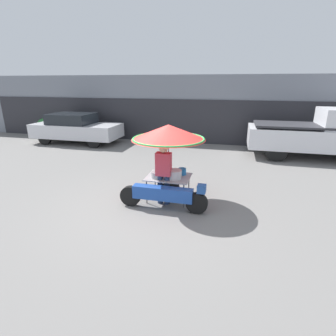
{
  "coord_description": "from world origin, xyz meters",
  "views": [
    {
      "loc": [
        1.88,
        -5.76,
        3.0
      ],
      "look_at": [
        0.31,
        0.43,
        0.9
      ],
      "focal_mm": 28.0,
      "sensor_mm": 36.0,
      "label": 1
    }
  ],
  "objects_px": {
    "pickup_truck": "(322,135)",
    "potted_plant": "(45,126)",
    "vendor_person": "(164,171)",
    "parked_car": "(76,128)",
    "vendor_motorcycle_cart": "(168,143)"
  },
  "relations": [
    {
      "from": "pickup_truck",
      "to": "potted_plant",
      "type": "distance_m",
      "value": 14.08
    },
    {
      "from": "pickup_truck",
      "to": "potted_plant",
      "type": "height_order",
      "value": "pickup_truck"
    },
    {
      "from": "parked_car",
      "to": "potted_plant",
      "type": "relative_size",
      "value": 4.21
    },
    {
      "from": "vendor_person",
      "to": "pickup_truck",
      "type": "bearing_deg",
      "value": 47.75
    },
    {
      "from": "parked_car",
      "to": "pickup_truck",
      "type": "relative_size",
      "value": 0.82
    },
    {
      "from": "parked_car",
      "to": "potted_plant",
      "type": "height_order",
      "value": "parked_car"
    },
    {
      "from": "vendor_motorcycle_cart",
      "to": "parked_car",
      "type": "relative_size",
      "value": 0.5
    },
    {
      "from": "vendor_motorcycle_cart",
      "to": "vendor_person",
      "type": "bearing_deg",
      "value": -109.08
    },
    {
      "from": "vendor_person",
      "to": "parked_car",
      "type": "bearing_deg",
      "value": 137.06
    },
    {
      "from": "vendor_person",
      "to": "pickup_truck",
      "type": "height_order",
      "value": "pickup_truck"
    },
    {
      "from": "vendor_person",
      "to": "parked_car",
      "type": "xyz_separation_m",
      "value": [
        -6.22,
        5.79,
        -0.1
      ]
    },
    {
      "from": "vendor_person",
      "to": "potted_plant",
      "type": "relative_size",
      "value": 1.49
    },
    {
      "from": "vendor_motorcycle_cart",
      "to": "pickup_truck",
      "type": "distance_m",
      "value": 7.37
    },
    {
      "from": "vendor_motorcycle_cart",
      "to": "pickup_truck",
      "type": "xyz_separation_m",
      "value": [
        5.0,
        5.39,
        -0.57
      ]
    },
    {
      "from": "vendor_person",
      "to": "parked_car",
      "type": "distance_m",
      "value": 8.5
    }
  ]
}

